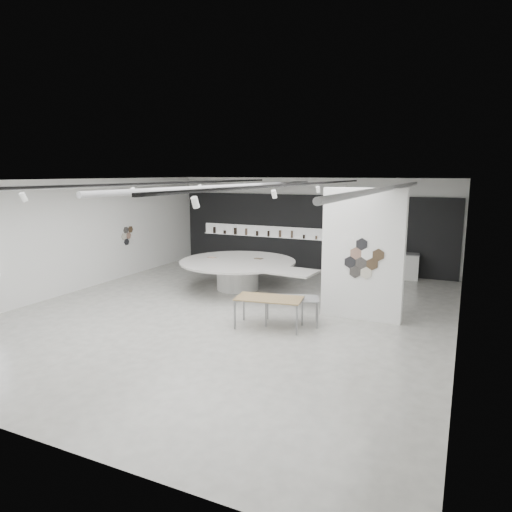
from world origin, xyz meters
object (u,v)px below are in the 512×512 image
at_px(partition_column, 363,255).
at_px(display_island, 239,271).
at_px(sample_table_stone, 292,300).
at_px(kitchen_counter, 395,265).
at_px(sample_table_wood, 269,300).

bearing_deg(partition_column, display_island, 162.31).
distance_m(sample_table_stone, kitchen_counter, 7.00).
height_order(display_island, sample_table_stone, display_island).
distance_m(sample_table_wood, sample_table_stone, 0.68).
bearing_deg(kitchen_counter, display_island, -145.23).
height_order(partition_column, sample_table_wood, partition_column).
height_order(partition_column, display_island, partition_column).
distance_m(partition_column, display_island, 4.87).
xyz_separation_m(partition_column, display_island, (-4.51, 1.44, -1.14)).
xyz_separation_m(sample_table_stone, kitchen_counter, (1.68, 6.80, -0.17)).
height_order(partition_column, sample_table_stone, partition_column).
bearing_deg(sample_table_wood, partition_column, 41.50).
distance_m(partition_column, sample_table_stone, 2.31).
xyz_separation_m(display_island, kitchen_counter, (4.63, 4.09, -0.17)).
bearing_deg(display_island, sample_table_stone, -36.57).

